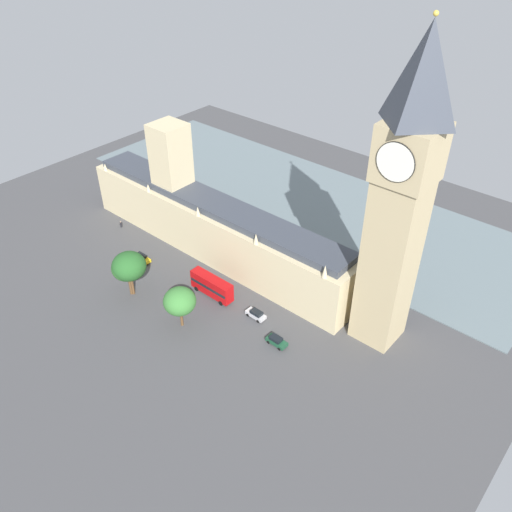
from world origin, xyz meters
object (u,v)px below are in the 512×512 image
clock_tower (401,199)px  car_silver_near_tower (256,314)px  plane_tree_trailing (180,301)px  car_yellow_cab_corner (142,258)px  street_lamp_leading (180,305)px  double_decker_bus_midblock (212,286)px  car_dark_green_kerbside (277,341)px  pedestrian_opposite_hall (121,225)px  parliament_building (210,222)px  plane_tree_under_trees (129,266)px  plane_tree_by_river_gate (127,268)px

clock_tower → car_silver_near_tower: size_ratio=13.24×
plane_tree_trailing → car_silver_near_tower: bearing=139.2°
car_yellow_cab_corner → street_lamp_leading: bearing=71.0°
double_decker_bus_midblock → street_lamp_leading: (9.96, 1.11, 1.94)m
car_yellow_cab_corner → car_dark_green_kerbside: same height
pedestrian_opposite_hall → car_yellow_cab_corner: bearing=-119.9°
clock_tower → street_lamp_leading: size_ratio=8.96×
parliament_building → plane_tree_under_trees: bearing=-2.4°
parliament_building → street_lamp_leading: 26.17m
clock_tower → plane_tree_under_trees: 56.72m
parliament_building → clock_tower: (-0.64, 45.13, 22.74)m
car_yellow_cab_corner → plane_tree_by_river_gate: bearing=40.8°
clock_tower → parliament_building: bearing=-89.2°
clock_tower → plane_tree_under_trees: bearing=-62.8°
car_silver_near_tower → clock_tower: bearing=-58.6°
parliament_building → double_decker_bus_midblock: 18.15m
clock_tower → car_yellow_cab_corner: (14.76, -54.19, -29.65)m
car_silver_near_tower → plane_tree_under_trees: (11.54, -25.10, 6.56)m
parliament_building → double_decker_bus_midblock: parliament_building is taller
parliament_building → car_dark_green_kerbside: parliament_building is taller
car_dark_green_kerbside → plane_tree_under_trees: 34.75m
street_lamp_leading → pedestrian_opposite_hall: bearing=-110.2°
car_silver_near_tower → plane_tree_by_river_gate: (11.87, -25.45, 6.18)m
double_decker_bus_midblock → car_dark_green_kerbside: 19.97m
plane_tree_trailing → street_lamp_leading: plane_tree_trailing is taller
parliament_building → car_dark_green_kerbside: bearing=65.5°
clock_tower → plane_tree_trailing: 45.72m
double_decker_bus_midblock → plane_tree_by_river_gate: (11.10, -13.68, 4.43)m
clock_tower → plane_tree_under_trees: (23.64, -46.10, -23.09)m
car_silver_near_tower → pedestrian_opposite_hall: bearing=87.6°
plane_tree_under_trees → plane_tree_by_river_gate: plane_tree_under_trees is taller
street_lamp_leading → clock_tower: bearing=125.8°
double_decker_bus_midblock → car_silver_near_tower: (-0.77, 11.76, -1.75)m
parliament_building → clock_tower: bearing=90.8°
parliament_building → car_yellow_cab_corner: bearing=-32.7°
parliament_building → plane_tree_under_trees: (23.00, -0.97, -0.35)m
car_dark_green_kerbside → plane_tree_by_river_gate: size_ratio=0.43×
plane_tree_under_trees → street_lamp_leading: plane_tree_under_trees is taller
plane_tree_trailing → street_lamp_leading: 2.02m
clock_tower → plane_tree_by_river_gate: clock_tower is taller
plane_tree_by_river_gate → plane_tree_trailing: (-0.48, 15.60, -0.76)m
car_silver_near_tower → plane_tree_by_river_gate: 28.75m
car_yellow_cab_corner → car_dark_green_kerbside: 41.18m
parliament_building → clock_tower: 50.54m
plane_tree_trailing → clock_tower: bearing=127.3°
car_yellow_cab_corner → street_lamp_leading: 24.23m
car_dark_green_kerbside → pedestrian_opposite_hall: bearing=-95.7°
double_decker_bus_midblock → car_dark_green_kerbside: double_decker_bus_midblock is taller
clock_tower → double_decker_bus_midblock: size_ratio=5.61×
plane_tree_by_river_gate → car_dark_green_kerbside: bearing=104.6°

